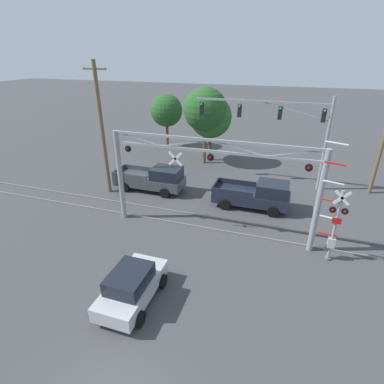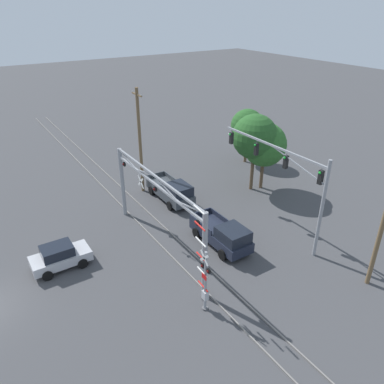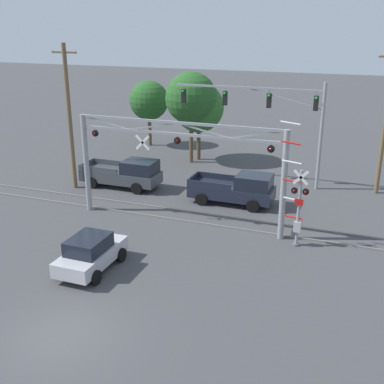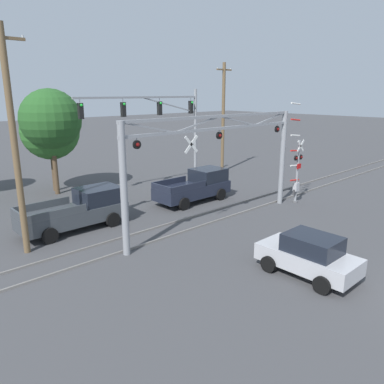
{
  "view_description": "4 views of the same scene",
  "coord_description": "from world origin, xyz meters",
  "px_view_note": "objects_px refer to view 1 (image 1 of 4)",
  "views": [
    {
      "loc": [
        3.97,
        -3.96,
        10.16
      ],
      "look_at": [
        -0.75,
        10.31,
        3.06
      ],
      "focal_mm": 28.0,
      "sensor_mm": 36.0,
      "label": 1
    },
    {
      "loc": [
        20.19,
        1.2,
        16.04
      ],
      "look_at": [
        -0.7,
        14.69,
        3.38
      ],
      "focal_mm": 35.0,
      "sensor_mm": 36.0,
      "label": 2
    },
    {
      "loc": [
        9.73,
        -12.23,
        10.94
      ],
      "look_at": [
        0.78,
        11.48,
        1.92
      ],
      "focal_mm": 45.0,
      "sensor_mm": 36.0,
      "label": 3
    },
    {
      "loc": [
        -14.23,
        -2.0,
        7.0
      ],
      "look_at": [
        -0.43,
        12.92,
        1.57
      ],
      "focal_mm": 35.0,
      "sensor_mm": 36.0,
      "label": 4
    }
  ],
  "objects_px": {
    "crossing_signal_mast": "(334,224)",
    "sedan_waiting": "(132,286)",
    "pickup_truck_lead": "(256,195)",
    "utility_pole_left": "(102,129)",
    "pickup_truck_following": "(154,179)",
    "traffic_signal_span": "(289,124)",
    "background_tree_beyond_span": "(211,117)",
    "background_tree_far_left_verge": "(166,111)",
    "crossing_gantry": "(210,175)",
    "background_tree_far_right_verge": "(205,110)"
  },
  "relations": [
    {
      "from": "utility_pole_left",
      "to": "background_tree_beyond_span",
      "type": "xyz_separation_m",
      "value": [
        5.57,
        9.85,
        -0.62
      ]
    },
    {
      "from": "utility_pole_left",
      "to": "pickup_truck_following",
      "type": "bearing_deg",
      "value": 21.54
    },
    {
      "from": "traffic_signal_span",
      "to": "pickup_truck_following",
      "type": "bearing_deg",
      "value": -155.57
    },
    {
      "from": "pickup_truck_lead",
      "to": "utility_pole_left",
      "type": "distance_m",
      "value": 12.09
    },
    {
      "from": "crossing_gantry",
      "to": "background_tree_far_right_verge",
      "type": "distance_m",
      "value": 12.76
    },
    {
      "from": "traffic_signal_span",
      "to": "pickup_truck_following",
      "type": "distance_m",
      "value": 11.31
    },
    {
      "from": "traffic_signal_span",
      "to": "crossing_gantry",
      "type": "bearing_deg",
      "value": -113.18
    },
    {
      "from": "background_tree_far_left_verge",
      "to": "background_tree_beyond_span",
      "type": "bearing_deg",
      "value": -26.95
    },
    {
      "from": "background_tree_beyond_span",
      "to": "background_tree_far_right_verge",
      "type": "relative_size",
      "value": 0.88
    },
    {
      "from": "sedan_waiting",
      "to": "background_tree_far_left_verge",
      "type": "height_order",
      "value": "background_tree_far_left_verge"
    },
    {
      "from": "pickup_truck_lead",
      "to": "background_tree_beyond_span",
      "type": "xyz_separation_m",
      "value": [
        -5.81,
        8.97,
        3.37
      ]
    },
    {
      "from": "crossing_signal_mast",
      "to": "sedan_waiting",
      "type": "height_order",
      "value": "crossing_signal_mast"
    },
    {
      "from": "pickup_truck_lead",
      "to": "background_tree_far_right_verge",
      "type": "bearing_deg",
      "value": 127.41
    },
    {
      "from": "sedan_waiting",
      "to": "background_tree_far_right_verge",
      "type": "xyz_separation_m",
      "value": [
        -2.08,
        18.61,
        4.37
      ]
    },
    {
      "from": "crossing_gantry",
      "to": "background_tree_beyond_span",
      "type": "distance_m",
      "value": 13.57
    },
    {
      "from": "traffic_signal_span",
      "to": "background_tree_far_right_verge",
      "type": "height_order",
      "value": "background_tree_far_right_verge"
    },
    {
      "from": "pickup_truck_following",
      "to": "sedan_waiting",
      "type": "relative_size",
      "value": 1.44
    },
    {
      "from": "crossing_signal_mast",
      "to": "utility_pole_left",
      "type": "distance_m",
      "value": 16.49
    },
    {
      "from": "crossing_signal_mast",
      "to": "pickup_truck_following",
      "type": "distance_m",
      "value": 13.57
    },
    {
      "from": "utility_pole_left",
      "to": "background_tree_far_left_verge",
      "type": "distance_m",
      "value": 12.88
    },
    {
      "from": "pickup_truck_lead",
      "to": "background_tree_far_right_verge",
      "type": "xyz_separation_m",
      "value": [
        -6.1,
        7.97,
        4.22
      ]
    },
    {
      "from": "background_tree_beyond_span",
      "to": "background_tree_far_left_verge",
      "type": "distance_m",
      "value": 6.63
    },
    {
      "from": "background_tree_beyond_span",
      "to": "background_tree_far_right_verge",
      "type": "xyz_separation_m",
      "value": [
        -0.29,
        -0.99,
        0.85
      ]
    },
    {
      "from": "traffic_signal_span",
      "to": "background_tree_far_left_verge",
      "type": "relative_size",
      "value": 1.76
    },
    {
      "from": "pickup_truck_lead",
      "to": "utility_pole_left",
      "type": "xyz_separation_m",
      "value": [
        -11.38,
        -0.89,
        3.99
      ]
    },
    {
      "from": "pickup_truck_following",
      "to": "traffic_signal_span",
      "type": "bearing_deg",
      "value": 24.43
    },
    {
      "from": "pickup_truck_lead",
      "to": "utility_pole_left",
      "type": "height_order",
      "value": "utility_pole_left"
    },
    {
      "from": "crossing_gantry",
      "to": "pickup_truck_lead",
      "type": "distance_m",
      "value": 5.51
    },
    {
      "from": "crossing_gantry",
      "to": "sedan_waiting",
      "type": "distance_m",
      "value": 7.35
    },
    {
      "from": "background_tree_beyond_span",
      "to": "pickup_truck_following",
      "type": "bearing_deg",
      "value": -105.0
    },
    {
      "from": "utility_pole_left",
      "to": "background_tree_beyond_span",
      "type": "relative_size",
      "value": 1.51
    },
    {
      "from": "background_tree_beyond_span",
      "to": "background_tree_far_right_verge",
      "type": "height_order",
      "value": "background_tree_far_right_verge"
    },
    {
      "from": "crossing_gantry",
      "to": "crossing_signal_mast",
      "type": "height_order",
      "value": "crossing_signal_mast"
    },
    {
      "from": "crossing_signal_mast",
      "to": "pickup_truck_lead",
      "type": "distance_m",
      "value": 6.56
    },
    {
      "from": "traffic_signal_span",
      "to": "sedan_waiting",
      "type": "height_order",
      "value": "traffic_signal_span"
    },
    {
      "from": "pickup_truck_lead",
      "to": "sedan_waiting",
      "type": "bearing_deg",
      "value": -110.68
    },
    {
      "from": "crossing_signal_mast",
      "to": "background_tree_far_right_verge",
      "type": "xyz_separation_m",
      "value": [
        -10.51,
        12.68,
        3.04
      ]
    },
    {
      "from": "background_tree_far_left_verge",
      "to": "crossing_signal_mast",
      "type": "bearing_deg",
      "value": -45.95
    },
    {
      "from": "crossing_gantry",
      "to": "pickup_truck_lead",
      "type": "relative_size",
      "value": 2.28
    },
    {
      "from": "background_tree_far_right_verge",
      "to": "traffic_signal_span",
      "type": "bearing_deg",
      "value": -22.91
    },
    {
      "from": "traffic_signal_span",
      "to": "background_tree_far_right_verge",
      "type": "relative_size",
      "value": 1.44
    },
    {
      "from": "crossing_signal_mast",
      "to": "utility_pole_left",
      "type": "relative_size",
      "value": 0.67
    },
    {
      "from": "crossing_gantry",
      "to": "background_tree_far_left_verge",
      "type": "height_order",
      "value": "background_tree_far_left_verge"
    },
    {
      "from": "background_tree_beyond_span",
      "to": "traffic_signal_span",
      "type": "bearing_deg",
      "value": -29.92
    },
    {
      "from": "crossing_signal_mast",
      "to": "pickup_truck_lead",
      "type": "xyz_separation_m",
      "value": [
        -4.42,
        4.71,
        -1.18
      ]
    },
    {
      "from": "sedan_waiting",
      "to": "pickup_truck_lead",
      "type": "bearing_deg",
      "value": 69.32
    },
    {
      "from": "crossing_signal_mast",
      "to": "traffic_signal_span",
      "type": "height_order",
      "value": "traffic_signal_span"
    },
    {
      "from": "crossing_gantry",
      "to": "background_tree_beyond_span",
      "type": "xyz_separation_m",
      "value": [
        -3.49,
        13.1,
        0.56
      ]
    },
    {
      "from": "background_tree_far_left_verge",
      "to": "background_tree_far_right_verge",
      "type": "height_order",
      "value": "background_tree_far_right_verge"
    },
    {
      "from": "background_tree_far_left_verge",
      "to": "traffic_signal_span",
      "type": "bearing_deg",
      "value": -28.61
    }
  ]
}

